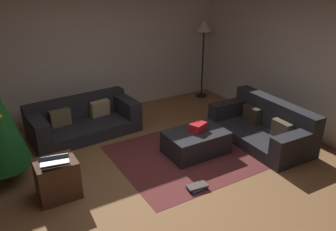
# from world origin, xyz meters

# --- Properties ---
(ground_plane) EXTENTS (6.40, 6.40, 0.00)m
(ground_plane) POSITION_xyz_m (0.00, 0.00, 0.00)
(ground_plane) COLOR brown
(rear_partition) EXTENTS (6.40, 0.12, 2.60)m
(rear_partition) POSITION_xyz_m (0.00, 3.14, 1.30)
(rear_partition) COLOR beige
(rear_partition) RESTS_ON ground_plane
(corner_partition) EXTENTS (0.12, 6.40, 2.60)m
(corner_partition) POSITION_xyz_m (3.14, 0.00, 1.30)
(corner_partition) COLOR beige
(corner_partition) RESTS_ON ground_plane
(couch_left) EXTENTS (1.96, 1.05, 0.64)m
(couch_left) POSITION_xyz_m (-0.39, 2.24, 0.26)
(couch_left) COLOR #26262B
(couch_left) RESTS_ON ground_plane
(couch_right) EXTENTS (0.97, 1.86, 0.72)m
(couch_right) POSITION_xyz_m (2.26, 0.31, 0.27)
(couch_right) COLOR #26262B
(couch_right) RESTS_ON ground_plane
(ottoman) EXTENTS (0.98, 0.66, 0.38)m
(ottoman) POSITION_xyz_m (0.98, 0.57, 0.19)
(ottoman) COLOR #26262B
(ottoman) RESTS_ON ground_plane
(gift_box) EXTENTS (0.31, 0.28, 0.14)m
(gift_box) POSITION_xyz_m (1.03, 0.59, 0.45)
(gift_box) COLOR red
(gift_box) RESTS_ON ottoman
(tv_remote) EXTENTS (0.09, 0.17, 0.02)m
(tv_remote) POSITION_xyz_m (1.08, 0.61, 0.39)
(tv_remote) COLOR black
(tv_remote) RESTS_ON ottoman
(side_table) EXTENTS (0.52, 0.44, 0.53)m
(side_table) POSITION_xyz_m (-1.26, 0.55, 0.27)
(side_table) COLOR #4C3323
(side_table) RESTS_ON ground_plane
(laptop) EXTENTS (0.43, 0.48, 0.19)m
(laptop) POSITION_xyz_m (-1.27, 0.49, 0.59)
(laptop) COLOR silver
(laptop) RESTS_ON side_table
(book_stack) EXTENTS (0.30, 0.20, 0.07)m
(book_stack) POSITION_xyz_m (0.39, -0.28, 0.03)
(book_stack) COLOR #2D5193
(book_stack) RESTS_ON ground_plane
(corner_lamp) EXTENTS (0.36, 0.36, 1.77)m
(corner_lamp) POSITION_xyz_m (2.68, 2.74, 1.52)
(corner_lamp) COLOR black
(corner_lamp) RESTS_ON ground_plane
(area_rug) EXTENTS (2.60, 2.00, 0.01)m
(area_rug) POSITION_xyz_m (0.98, 0.57, 0.00)
(area_rug) COLOR #5E2727
(area_rug) RESTS_ON ground_plane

